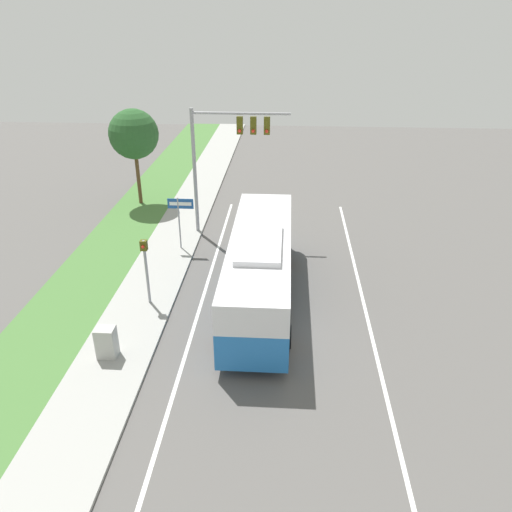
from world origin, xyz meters
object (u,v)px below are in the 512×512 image
Objects in this scene: street_sign at (180,213)px; signal_gantry at (225,146)px; bus at (260,264)px; pedestrian_signal at (146,262)px; utility_cabinet at (106,342)px.

signal_gantry is at bearing 47.76° from street_sign.
bus is 1.55× the size of signal_gantry.
pedestrian_signal is 5.59m from street_sign.
bus is 3.54× the size of pedestrian_signal.
signal_gantry is 2.28× the size of pedestrian_signal.
bus reaches higher than pedestrian_signal.
signal_gantry reaches higher than pedestrian_signal.
street_sign is at bearing -132.24° from signal_gantry.
bus is 4.89m from pedestrian_signal.
pedestrian_signal reaches higher than utility_cabinet.
bus reaches higher than street_sign.
street_sign is 9.57m from utility_cabinet.
pedestrian_signal is (-4.83, -0.71, 0.29)m from bus.
utility_cabinet is at bearing -98.52° from pedestrian_signal.
bus reaches higher than utility_cabinet.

